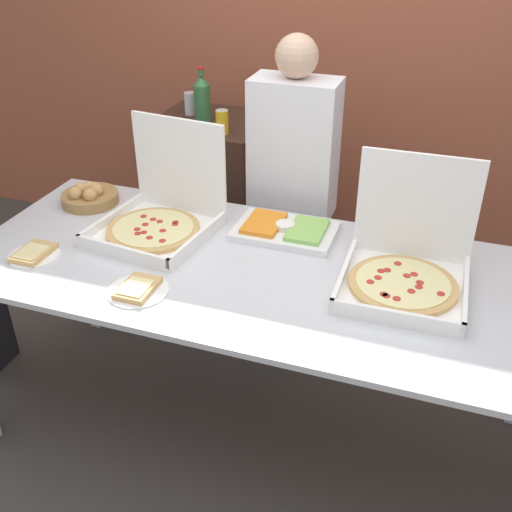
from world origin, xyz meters
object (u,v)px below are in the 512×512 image
at_px(pizza_box_far_left, 160,214).
at_px(bread_basket, 89,196).
at_px(soda_can_silver, 190,103).
at_px(person_guest_cap, 292,200).
at_px(soda_bottle, 202,98).
at_px(veggie_tray, 285,230).
at_px(paper_plate_front_right, 138,289).
at_px(pizza_box_near_left, 406,265).
at_px(paper_plate_front_center, 34,254).
at_px(soda_can_colored, 222,122).

xyz_separation_m(pizza_box_far_left, bread_basket, (-0.44, 0.13, -0.04)).
distance_m(soda_can_silver, person_guest_cap, 0.91).
bearing_deg(soda_bottle, veggie_tray, -47.94).
bearing_deg(paper_plate_front_right, pizza_box_near_left, 22.60).
bearing_deg(soda_can_silver, veggie_tray, -46.49).
bearing_deg(paper_plate_front_center, soda_can_colored, 72.12).
distance_m(soda_can_silver, soda_can_colored, 0.38).
bearing_deg(pizza_box_far_left, paper_plate_front_right, -66.95).
relative_size(pizza_box_far_left, soda_can_colored, 4.14).
relative_size(pizza_box_near_left, bread_basket, 1.80).
bearing_deg(paper_plate_front_right, paper_plate_front_center, 170.42).
xyz_separation_m(paper_plate_front_right, bread_basket, (-0.57, 0.58, 0.03)).
bearing_deg(veggie_tray, pizza_box_far_left, -165.10).
relative_size(veggie_tray, bread_basket, 1.62).
xyz_separation_m(veggie_tray, soda_can_colored, (-0.53, 0.63, 0.22)).
height_order(bread_basket, person_guest_cap, person_guest_cap).
relative_size(paper_plate_front_center, soda_bottle, 0.70).
bearing_deg(soda_can_silver, pizza_box_far_left, -72.95).
bearing_deg(paper_plate_front_right, person_guest_cap, 73.80).
bearing_deg(soda_can_colored, soda_can_silver, 140.21).
height_order(paper_plate_front_right, soda_can_colored, soda_can_colored).
distance_m(pizza_box_near_left, pizza_box_far_left, 1.04).
bearing_deg(bread_basket, veggie_tray, 0.63).
bearing_deg(soda_bottle, paper_plate_front_center, -97.93).
relative_size(paper_plate_front_center, person_guest_cap, 0.12).
bearing_deg(paper_plate_front_right, soda_can_silver, 106.86).
xyz_separation_m(paper_plate_front_right, soda_bottle, (-0.34, 1.39, 0.29)).
bearing_deg(soda_bottle, paper_plate_front_right, -76.40).
bearing_deg(paper_plate_front_right, soda_bottle, 103.60).
bearing_deg(person_guest_cap, paper_plate_front_right, 73.80).
distance_m(pizza_box_near_left, veggie_tray, 0.57).
xyz_separation_m(pizza_box_near_left, soda_can_silver, (-1.35, 1.08, 0.16)).
relative_size(soda_can_silver, person_guest_cap, 0.08).
distance_m(pizza_box_far_left, veggie_tray, 0.54).
height_order(pizza_box_far_left, person_guest_cap, person_guest_cap).
distance_m(paper_plate_front_right, soda_can_silver, 1.54).
height_order(paper_plate_front_center, soda_bottle, soda_bottle).
xyz_separation_m(soda_can_silver, soda_can_colored, (0.29, -0.24, 0.00)).
height_order(pizza_box_far_left, paper_plate_front_center, pizza_box_far_left).
distance_m(pizza_box_near_left, soda_can_colored, 1.36).
distance_m(paper_plate_front_right, soda_can_colored, 1.25).
distance_m(pizza_box_far_left, bread_basket, 0.46).
distance_m(paper_plate_front_right, bread_basket, 0.81).
relative_size(paper_plate_front_center, veggie_tray, 0.47).
distance_m(pizza_box_far_left, soda_can_silver, 1.06).
distance_m(paper_plate_front_center, soda_can_colored, 1.21).
distance_m(pizza_box_far_left, paper_plate_front_right, 0.48).
distance_m(pizza_box_near_left, soda_can_silver, 1.74).
bearing_deg(bread_basket, paper_plate_front_center, -83.90).
bearing_deg(pizza_box_near_left, bread_basket, 171.39).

